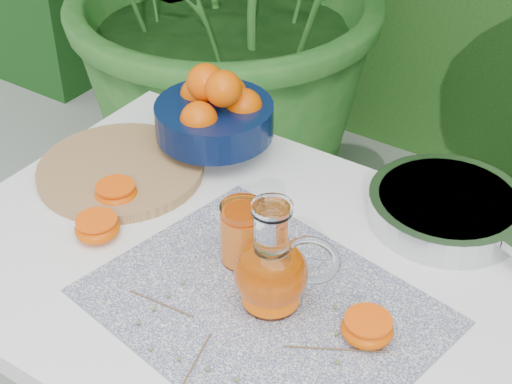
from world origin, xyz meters
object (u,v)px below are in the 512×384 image
Objects in this scene: saute_pan at (448,208)px; cutting_board at (120,170)px; white_table at (249,302)px; juice_pitcher at (273,270)px; fruit_bowl at (215,112)px.

cutting_board is at bearing -159.64° from saute_pan.
saute_pan is at bearing 52.68° from white_table.
juice_pitcher is (0.41, -0.13, 0.06)m from cutting_board.
fruit_bowl is at bearing 60.82° from cutting_board.
juice_pitcher reaches higher than saute_pan.
juice_pitcher is (0.32, -0.30, -0.02)m from fruit_bowl.
fruit_bowl reaches higher than saute_pan.
cutting_board is 1.69× the size of juice_pitcher.
juice_pitcher is at bearing -42.81° from fruit_bowl.
fruit_bowl is 1.38× the size of juice_pitcher.
juice_pitcher is at bearing -112.29° from saute_pan.
white_table is at bearing -12.71° from cutting_board.
saute_pan is at bearing 67.71° from juice_pitcher.
cutting_board is 0.44m from juice_pitcher.
juice_pitcher reaches higher than cutting_board.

